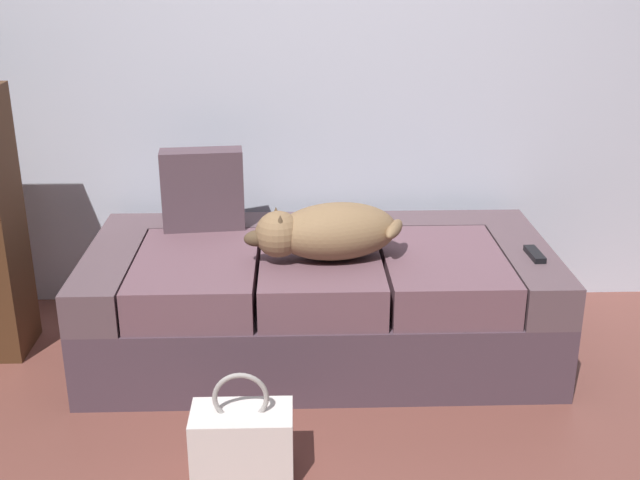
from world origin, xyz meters
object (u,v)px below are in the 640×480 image
couch (320,300)px  handbag (242,443)px  throw_pillow (203,190)px  tv_remote (535,254)px  dog_tan (327,232)px

couch → handbag: bearing=-108.0°
throw_pillow → handbag: (0.21, -1.08, -0.51)m
throw_pillow → handbag: 1.21m
couch → handbag: (-0.27, -0.83, -0.10)m
couch → handbag: 0.88m
tv_remote → couch: bearing=169.1°
handbag → throw_pillow: bearing=101.1°
dog_tan → tv_remote: size_ratio=4.21×
handbag → couch: bearing=72.0°
couch → throw_pillow: throw_pillow is taller
couch → dog_tan: 0.36m
tv_remote → dog_tan: bearing=177.2°
throw_pillow → tv_remote: bearing=-16.0°
dog_tan → tv_remote: 0.81m
tv_remote → throw_pillow: (-1.31, 0.38, 0.16)m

